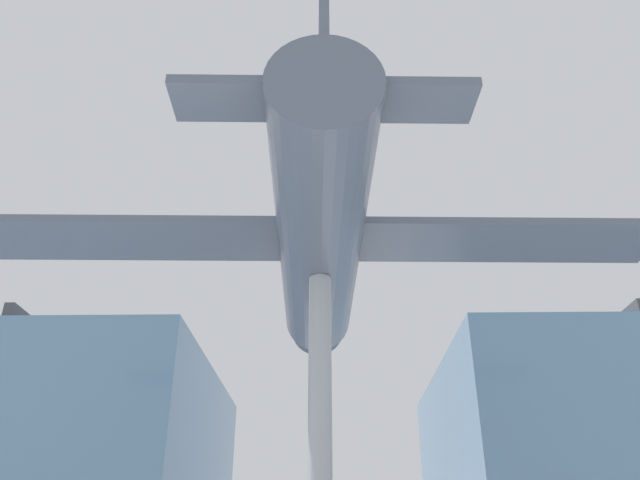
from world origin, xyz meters
TOP-DOWN VIEW (x-y plane):
  - glass_pavilion_right at (10.69, 12.96)m, footprint 11.94×13.77m
  - support_pylon_central at (0.00, 0.00)m, footprint 0.50×0.50m
  - suspended_airplane at (-0.01, 0.19)m, footprint 16.14×12.43m

SIDE VIEW (x-z plane):
  - support_pylon_central at x=0.00m, z-range 0.00..7.36m
  - glass_pavilion_right at x=10.69m, z-range -0.29..9.13m
  - suspended_airplane at x=-0.01m, z-range 6.72..10.01m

